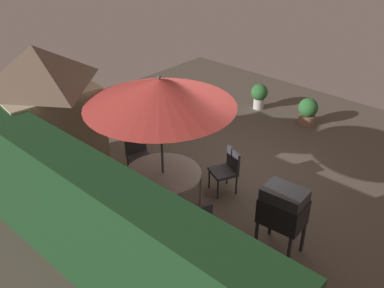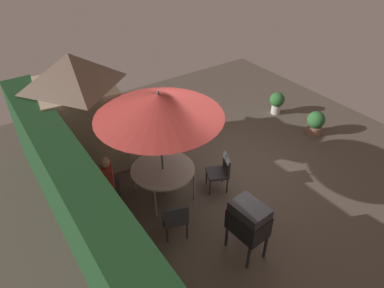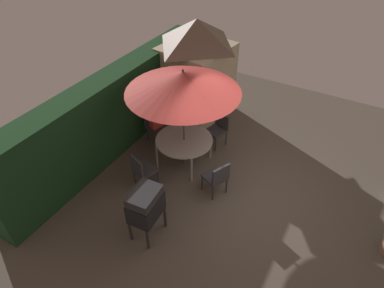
# 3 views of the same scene
# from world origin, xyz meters

# --- Properties ---
(ground_plane) EXTENTS (11.00, 11.00, 0.00)m
(ground_plane) POSITION_xyz_m (0.00, 0.00, 0.00)
(ground_plane) COLOR brown
(hedge_backdrop) EXTENTS (7.35, 0.70, 2.09)m
(hedge_backdrop) POSITION_xyz_m (0.00, 3.50, 1.04)
(hedge_backdrop) COLOR #193D1E
(hedge_backdrop) RESTS_ON ground
(garden_shed) EXTENTS (2.12, 2.01, 2.86)m
(garden_shed) POSITION_xyz_m (2.45, 2.47, 1.46)
(garden_shed) COLOR #C6B793
(garden_shed) RESTS_ON ground
(patio_table) EXTENTS (1.41, 1.41, 0.75)m
(patio_table) POSITION_xyz_m (0.18, 1.55, 0.70)
(patio_table) COLOR #B2ADA3
(patio_table) RESTS_ON ground
(patio_umbrella) EXTENTS (2.58, 2.58, 2.62)m
(patio_umbrella) POSITION_xyz_m (0.18, 1.55, 2.32)
(patio_umbrella) COLOR #4C4C51
(patio_umbrella) RESTS_ON ground
(bbq_grill) EXTENTS (0.74, 0.55, 1.20)m
(bbq_grill) POSITION_xyz_m (-2.05, 1.08, 0.85)
(bbq_grill) COLOR black
(bbq_grill) RESTS_ON ground
(chair_near_shed) EXTENTS (0.59, 0.60, 0.90)m
(chair_near_shed) POSITION_xyz_m (0.63, 2.74, 0.52)
(chair_near_shed) COLOR #38383D
(chair_near_shed) RESTS_ON ground
(chair_far_side) EXTENTS (0.59, 0.59, 0.90)m
(chair_far_side) POSITION_xyz_m (-1.00, 1.97, 0.52)
(chair_far_side) COLOR #38383D
(chair_far_side) RESTS_ON ground
(chair_toward_hedge) EXTENTS (0.61, 0.62, 0.90)m
(chair_toward_hedge) POSITION_xyz_m (-0.37, 0.36, 0.52)
(chair_toward_hedge) COLOR #38383D
(chair_toward_hedge) RESTS_ON ground
(chair_toward_house) EXTENTS (0.59, 0.59, 0.90)m
(chair_toward_house) POSITION_xyz_m (1.32, 1.16, 0.52)
(chair_toward_house) COLOR #38383D
(chair_toward_house) RESTS_ON ground
(person_in_red) EXTENTS (0.40, 0.34, 1.26)m
(person_in_red) POSITION_xyz_m (0.60, 2.66, 0.78)
(person_in_red) COLOR #CC3D33
(person_in_red) RESTS_ON ground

